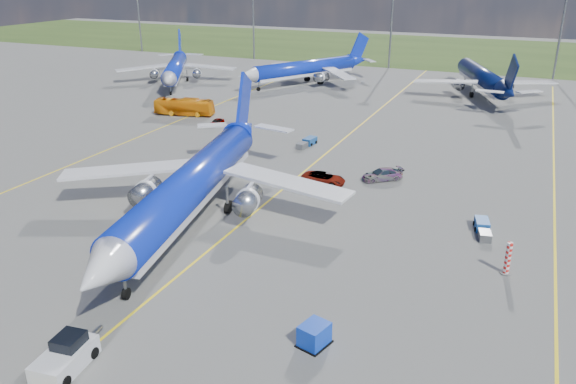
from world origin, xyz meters
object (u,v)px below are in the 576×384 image
at_px(apron_bus, 184,107).
at_px(bg_jet_nw, 176,83).
at_px(service_car_c, 382,174).
at_px(main_airliner, 194,221).
at_px(uld_container, 314,335).
at_px(pushback_tug, 66,356).
at_px(bg_jet_n, 480,95).
at_px(bg_jet_nnw, 305,84).
at_px(service_car_b, 324,178).
at_px(baggage_tug_c, 307,143).
at_px(baggage_tug_w, 483,228).
at_px(warning_post, 508,258).
at_px(service_car_a, 217,122).

bearing_deg(apron_bus, bg_jet_nw, 25.17).
bearing_deg(service_car_c, main_airliner, -74.79).
bearing_deg(uld_container, pushback_tug, -132.82).
relative_size(bg_jet_n, main_airliner, 0.88).
xyz_separation_m(bg_jet_nnw, pushback_tug, (22.19, -97.52, 0.87)).
height_order(bg_jet_nnw, service_car_b, bg_jet_nnw).
height_order(bg_jet_nnw, pushback_tug, bg_jet_nnw).
bearing_deg(baggage_tug_c, bg_jet_n, 74.41).
bearing_deg(service_car_b, baggage_tug_c, 29.14).
distance_m(pushback_tug, baggage_tug_c, 53.21).
distance_m(bg_jet_nnw, baggage_tug_w, 79.33).
xyz_separation_m(bg_jet_n, apron_bus, (-47.19, -39.75, 1.51)).
bearing_deg(apron_bus, baggage_tug_w, -129.86).
distance_m(apron_bus, service_car_c, 45.34).
bearing_deg(pushback_tug, baggage_tug_w, 47.55).
relative_size(warning_post, apron_bus, 0.28).
relative_size(uld_container, service_car_a, 0.62).
relative_size(pushback_tug, service_car_b, 1.20).
bearing_deg(pushback_tug, service_car_b, 77.49).
relative_size(bg_jet_n, service_car_b, 7.51).
bearing_deg(main_airliner, baggage_tug_c, 76.59).
xyz_separation_m(bg_jet_n, service_car_a, (-38.26, -43.58, 0.56)).
distance_m(main_airliner, uld_container, 23.88).
xyz_separation_m(bg_jet_nw, bg_jet_nnw, (27.47, 11.32, 0.00)).
bearing_deg(uld_container, baggage_tug_w, 84.36).
xyz_separation_m(main_airliner, pushback_tug, (4.83, -23.22, 0.87)).
bearing_deg(main_airliner, warning_post, -8.78).
distance_m(warning_post, baggage_tug_w, 8.25).
height_order(service_car_b, baggage_tug_w, service_car_b).
bearing_deg(service_car_b, uld_container, -160.80).
xyz_separation_m(service_car_b, baggage_tug_c, (-7.81, 14.12, -0.26)).
xyz_separation_m(warning_post, bg_jet_nw, (-75.64, 61.41, -1.50)).
xyz_separation_m(main_airliner, baggage_tug_w, (28.11, 9.30, 0.48)).
distance_m(uld_container, service_car_a, 61.15).
distance_m(uld_container, baggage_tug_w, 25.34).
xyz_separation_m(pushback_tug, baggage_tug_c, (-3.94, 53.07, -0.38)).
height_order(apron_bus, baggage_tug_c, apron_bus).
bearing_deg(bg_jet_nw, main_airliner, -83.76).
bearing_deg(bg_jet_nw, pushback_tug, -89.26).
xyz_separation_m(apron_bus, service_car_b, (35.13, -22.75, -0.76)).
bearing_deg(pushback_tug, baggage_tug_c, 87.40).
bearing_deg(warning_post, uld_container, -126.40).
height_order(warning_post, main_airliner, main_airliner).
bearing_deg(bg_jet_nnw, service_car_a, -60.96).
relative_size(uld_container, service_car_b, 0.38).
height_order(service_car_c, baggage_tug_c, service_car_c).
relative_size(bg_jet_nnw, service_car_c, 7.54).
relative_size(bg_jet_nw, bg_jet_n, 0.97).
height_order(bg_jet_nw, main_airliner, main_airliner).
bearing_deg(baggage_tug_w, main_airliner, -173.97).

